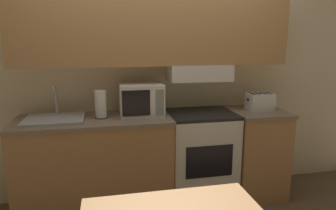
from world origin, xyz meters
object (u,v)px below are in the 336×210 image
paper_towel_roll (101,104)px  stove_range (200,156)px  toaster (260,102)px  microwave (141,99)px  sink_basin (55,118)px

paper_towel_roll → stove_range: bearing=0.5°
toaster → paper_towel_roll: (-1.60, 0.01, 0.04)m
microwave → toaster: microwave is taller
stove_range → microwave: size_ratio=2.26×
microwave → toaster: (1.22, -0.07, -0.06)m
microwave → toaster: size_ratio=1.54×
microwave → sink_basin: 0.81m
toaster → microwave: bearing=176.8°
stove_range → paper_towel_roll: (-0.98, -0.01, 0.59)m
toaster → sink_basin: (-2.02, 0.00, -0.07)m
stove_range → sink_basin: bearing=-179.4°
stove_range → toaster: 0.83m
stove_range → sink_basin: 1.47m
sink_basin → microwave: bearing=4.7°
sink_basin → paper_towel_roll: size_ratio=2.01×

